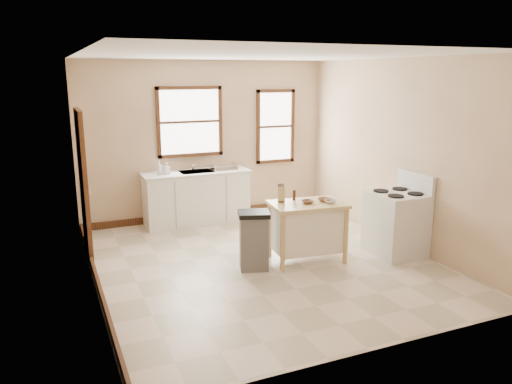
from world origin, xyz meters
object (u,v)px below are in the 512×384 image
Objects in this scene: soap_bottle_a at (160,168)px; soap_bottle_b at (166,168)px; dish_rack at (224,167)px; trash_bin at (254,240)px; bowl_a at (308,202)px; bowl_c at (330,201)px; bowl_b at (325,200)px; gas_stove at (396,215)px; kitchen_island at (307,232)px; knife_block at (281,195)px; pepper_grinder at (294,195)px.

soap_bottle_b is at bearing 6.75° from soap_bottle_a.
dish_rack is (1.13, -0.03, -0.06)m from soap_bottle_a.
bowl_a is at bearing 15.74° from trash_bin.
trash_bin is at bearing 172.58° from bowl_c.
trash_bin is (-0.41, -2.31, -0.58)m from dish_rack.
trash_bin is (-0.79, 0.02, -0.46)m from bowl_a.
bowl_b is 1.12m from gas_stove.
kitchen_island is 5.11× the size of knife_block.
knife_block is (0.09, -2.12, -0.04)m from dish_rack.
bowl_a is (1.39, -2.36, -0.16)m from soap_bottle_b.
knife_block is at bearing -76.30° from dish_rack.
kitchen_island is at bearing 17.33° from trash_bin.
gas_stove is (1.71, -2.59, -0.38)m from dish_rack.
gas_stove reaches higher than dish_rack.
trash_bin is (-0.49, -0.19, -0.54)m from knife_block.
bowl_c is at bearing 172.41° from gas_stove.
pepper_grinder is 1.53m from gas_stove.
pepper_grinder is 0.52m from bowl_c.
kitchen_island is 5.66× the size of bowl_b.
bowl_b is (0.27, 0.00, 0.00)m from bowl_a.
trash_bin is at bearing 172.50° from gas_stove.
gas_stove is (1.62, -0.47, -0.34)m from knife_block.
soap_bottle_b is 0.16× the size of gas_stove.
dish_rack is at bearing 123.40° from gas_stove.
soap_bottle_a reaches higher than knife_block.
bowl_a is (1.51, -2.36, -0.17)m from soap_bottle_a.
dish_rack is 3.13m from gas_stove.
gas_stove is at bearing 7.48° from knife_block.
soap_bottle_a is at bearing -170.12° from dish_rack.
bowl_b is at bearing 1.59° from kitchen_island.
bowl_b is at bearing -62.98° from dish_rack.
soap_bottle_b is 0.24× the size of trash_bin.
soap_bottle_a is 1.38× the size of bowl_c.
soap_bottle_b is 0.19× the size of kitchen_island.
pepper_grinder is at bearing 33.93° from trash_bin.
kitchen_island is at bearing -47.41° from soap_bottle_a.
kitchen_island reaches higher than trash_bin.
dish_rack is 2.13m from pepper_grinder.
soap_bottle_a reaches higher than bowl_a.
knife_block is 1.72m from gas_stove.
gas_stove is at bearing -45.29° from dish_rack.
knife_block is at bearing -75.90° from soap_bottle_b.
trash_bin is at bearing -134.89° from knife_block.
soap_bottle_a is at bearing 137.25° from gas_stove.
bowl_b is at bearing 2.93° from knife_block.
kitchen_island is 0.64m from knife_block.
bowl_a is 1.37m from gas_stove.
bowl_b is 1.16m from trash_bin.
bowl_c is (0.38, -0.35, -0.05)m from pepper_grinder.
gas_stove is (1.32, -0.26, -0.27)m from bowl_a.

